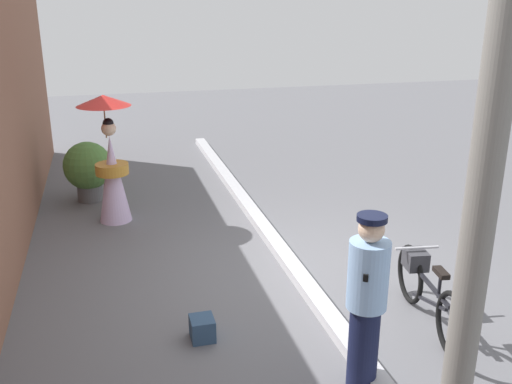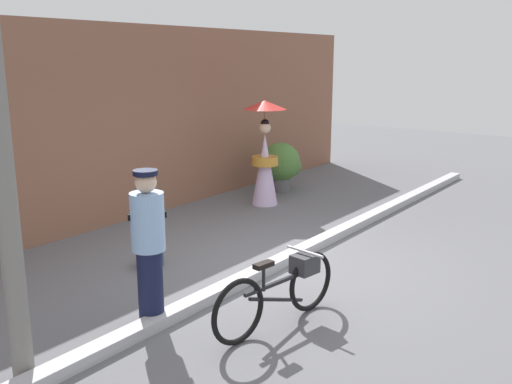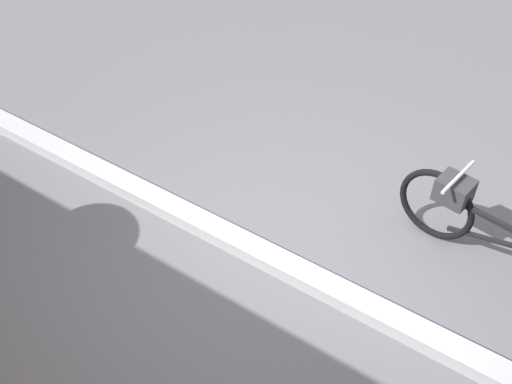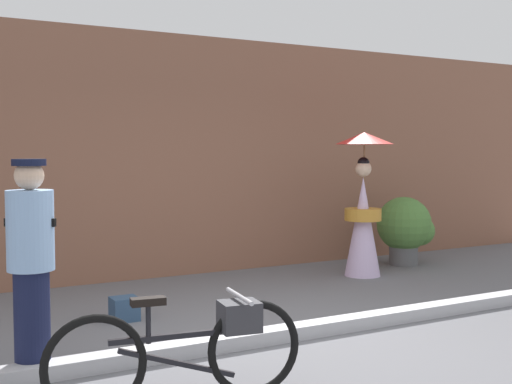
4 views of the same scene
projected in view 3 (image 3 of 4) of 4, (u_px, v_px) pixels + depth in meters
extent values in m
plane|color=slate|center=(274.00, 265.00, 4.78)|extent=(30.00, 30.00, 0.00)
cube|color=#B2B2B7|center=(274.00, 260.00, 4.74)|extent=(14.00, 0.20, 0.12)
torus|color=black|center=(436.00, 205.00, 4.82)|extent=(0.66, 0.15, 0.66)
cube|color=black|center=(503.00, 225.00, 4.46)|extent=(0.89, 0.16, 0.04)
cube|color=black|center=(496.00, 241.00, 4.59)|extent=(0.77, 0.14, 0.28)
cylinder|color=silver|center=(458.00, 177.00, 4.52)|extent=(0.10, 0.48, 0.03)
cube|color=#333338|center=(454.00, 190.00, 4.61)|extent=(0.29, 0.26, 0.20)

